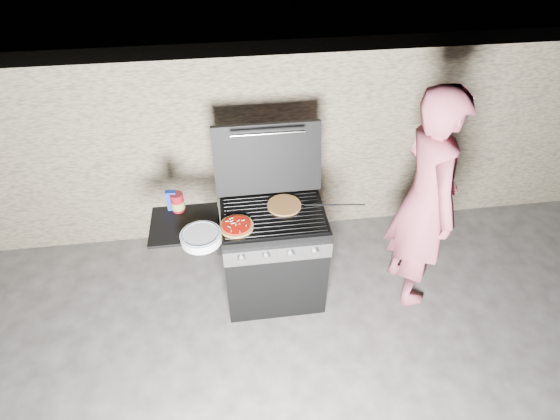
{
  "coord_description": "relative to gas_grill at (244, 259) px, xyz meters",
  "views": [
    {
      "loc": [
        -0.29,
        -2.5,
        3.05
      ],
      "look_at": [
        0.05,
        0.0,
        0.95
      ],
      "focal_mm": 28.0,
      "sensor_mm": 36.0,
      "label": 1
    }
  ],
  "objects": [
    {
      "name": "person",
      "position": [
        1.41,
        -0.06,
        0.5
      ],
      "size": [
        0.49,
        0.72,
        1.91
      ],
      "primitive_type": "imported",
      "rotation": [
        0.0,
        0.0,
        1.61
      ],
      "color": "#B35060",
      "rests_on": "ground"
    },
    {
      "name": "ground",
      "position": [
        0.25,
        0.0,
        -0.46
      ],
      "size": [
        50.0,
        50.0,
        0.0
      ],
      "primitive_type": "plane",
      "color": "#3A3531"
    },
    {
      "name": "plate_stack",
      "position": [
        -0.29,
        -0.21,
        0.48
      ],
      "size": [
        0.38,
        0.38,
        0.07
      ],
      "primitive_type": "cylinder",
      "rotation": [
        0.0,
        0.0,
        0.39
      ],
      "color": "silver",
      "rests_on": "gas_grill"
    },
    {
      "name": "gas_grill",
      "position": [
        0.0,
        0.0,
        0.0
      ],
      "size": [
        1.34,
        0.79,
        0.91
      ],
      "primitive_type": null,
      "color": "black",
      "rests_on": "ground"
    },
    {
      "name": "stone_wall",
      "position": [
        0.25,
        1.05,
        0.44
      ],
      "size": [
        8.0,
        0.35,
        1.8
      ],
      "primitive_type": "cube",
      "color": "#9A8A65",
      "rests_on": "ground"
    },
    {
      "name": "sauce_jar",
      "position": [
        -0.46,
        0.16,
        0.52
      ],
      "size": [
        0.12,
        0.12,
        0.15
      ],
      "primitive_type": "cylinder",
      "rotation": [
        0.0,
        0.0,
        -0.3
      ],
      "color": "maroon",
      "rests_on": "gas_grill"
    },
    {
      "name": "pizza_plain",
      "position": [
        0.35,
        0.09,
        0.46
      ],
      "size": [
        0.29,
        0.29,
        0.01
      ],
      "primitive_type": "cylinder",
      "rotation": [
        0.0,
        0.0,
        0.12
      ],
      "color": "#E1944B",
      "rests_on": "gas_grill"
    },
    {
      "name": "tongs",
      "position": [
        0.72,
        0.0,
        0.5
      ],
      "size": [
        0.44,
        0.17,
        0.09
      ],
      "primitive_type": "cylinder",
      "rotation": [
        0.0,
        1.4,
        -0.34
      ],
      "color": "black",
      "rests_on": "gas_grill"
    },
    {
      "name": "pizza_topped",
      "position": [
        -0.04,
        -0.1,
        0.47
      ],
      "size": [
        0.29,
        0.29,
        0.03
      ],
      "primitive_type": null,
      "rotation": [
        0.0,
        0.0,
        -0.19
      ],
      "color": "#D8B350",
      "rests_on": "gas_grill"
    },
    {
      "name": "blue_carton",
      "position": [
        -0.51,
        0.18,
        0.53
      ],
      "size": [
        0.08,
        0.05,
        0.17
      ],
      "primitive_type": "cube",
      "rotation": [
        0.0,
        0.0,
        -0.05
      ],
      "color": "navy",
      "rests_on": "gas_grill"
    }
  ]
}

